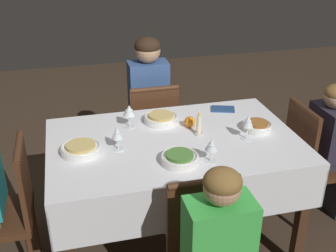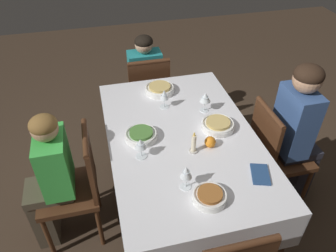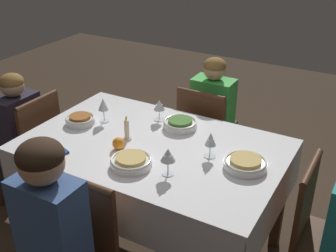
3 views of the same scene
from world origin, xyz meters
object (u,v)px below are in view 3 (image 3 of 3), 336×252
object	(u,v)px
wine_glass_north	(159,106)
wine_glass_south	(168,156)
person_child_dark	(15,133)
orange_fruit	(119,143)
bowl_south	(131,161)
bowl_north	(180,124)
chair_west	(32,147)
wine_glass_east	(211,140)
bowl_west	(81,119)
bowl_east	(245,163)
candle_centerpiece	(127,131)
napkin_red_folded	(55,150)
chair_east	(323,236)
chair_north	(206,136)
dining_table	(153,158)
wine_glass_west	(103,105)
person_adult_denim	(46,250)
person_child_green	(215,117)

from	to	relation	value
wine_glass_north	wine_glass_south	bearing A→B (deg)	-55.44
person_child_dark	orange_fruit	world-z (taller)	person_child_dark
bowl_south	bowl_north	distance (m)	0.52
chair_west	bowl_south	bearing A→B (deg)	77.17
wine_glass_east	bowl_west	xyz separation A→B (m)	(-0.88, -0.03, -0.07)
bowl_east	wine_glass_east	distance (m)	0.22
chair_west	candle_centerpiece	bearing A→B (deg)	89.83
orange_fruit	wine_glass_east	bearing A→B (deg)	20.42
candle_centerpiece	napkin_red_folded	size ratio (longest dim) A/B	0.84
orange_fruit	wine_glass_north	bearing A→B (deg)	88.61
chair_east	chair_north	world-z (taller)	same
dining_table	wine_glass_west	distance (m)	0.48
person_adult_denim	wine_glass_east	xyz separation A→B (m)	(0.36, 0.91, 0.20)
person_child_dark	wine_glass_east	size ratio (longest dim) A/B	6.95
orange_fruit	person_child_green	bearing A→B (deg)	81.36
chair_north	chair_east	bearing A→B (deg)	145.31
chair_west	wine_glass_south	xyz separation A→B (m)	(1.22, -0.21, 0.40)
person_adult_denim	bowl_west	world-z (taller)	person_adult_denim
bowl_north	wine_glass_north	xyz separation A→B (m)	(-0.17, 0.03, 0.07)
person_child_dark	bowl_east	xyz separation A→B (m)	(1.71, 0.05, 0.25)
chair_west	orange_fruit	world-z (taller)	chair_west
wine_glass_south	bowl_north	distance (m)	0.54
chair_east	bowl_north	xyz separation A→B (m)	(-0.95, 0.22, 0.31)
chair_west	person_child_green	distance (m)	1.36
person_adult_denim	person_child_dark	world-z (taller)	person_adult_denim
bowl_east	person_child_green	bearing A→B (deg)	122.21
dining_table	chair_east	bearing A→B (deg)	2.57
wine_glass_west	bowl_north	bearing A→B (deg)	19.35
person_child_dark	wine_glass_north	xyz separation A→B (m)	(1.02, 0.32, 0.32)
chair_east	chair_north	xyz separation A→B (m)	(-0.98, 0.68, 0.00)
bowl_north	orange_fruit	size ratio (longest dim) A/B	2.96
bowl_south	wine_glass_south	size ratio (longest dim) A/B	1.46
bowl_east	bowl_west	xyz separation A→B (m)	(-1.09, -0.02, 0.00)
candle_centerpiece	orange_fruit	bearing A→B (deg)	-79.17
person_child_dark	bowl_south	size ratio (longest dim) A/B	4.59
bowl_east	napkin_red_folded	bearing A→B (deg)	-159.83
wine_glass_south	dining_table	bearing A→B (deg)	135.06
person_adult_denim	bowl_north	bearing A→B (deg)	87.37
wine_glass_north	wine_glass_east	bearing A→B (deg)	-28.34
person_child_green	chair_west	bearing A→B (deg)	41.85
chair_east	person_child_dark	xyz separation A→B (m)	(-2.15, -0.07, 0.07)
person_child_dark	wine_glass_west	bearing A→B (deg)	99.61
person_child_dark	wine_glass_south	xyz separation A→B (m)	(1.38, -0.21, 0.33)
bowl_south	wine_glass_west	size ratio (longest dim) A/B	1.39
dining_table	napkin_red_folded	bearing A→B (deg)	-142.34
bowl_east	wine_glass_north	world-z (taller)	wine_glass_north
wine_glass_east	wine_glass_north	distance (m)	0.54
bowl_north	wine_glass_north	world-z (taller)	wine_glass_north
person_adult_denim	bowl_west	size ratio (longest dim) A/B	6.48
bowl_west	napkin_red_folded	xyz separation A→B (m)	(0.10, -0.34, -0.02)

